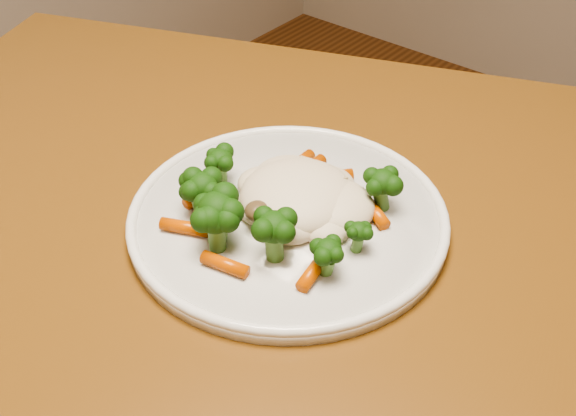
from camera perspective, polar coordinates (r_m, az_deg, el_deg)
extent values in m
cube|color=brown|center=(0.67, 4.78, -4.57)|extent=(1.31, 1.11, 0.04)
cube|color=brown|center=(1.29, -14.86, -3.05)|extent=(0.08, 0.08, 0.71)
cylinder|color=white|center=(0.67, 0.00, -0.90)|extent=(0.30, 0.30, 0.01)
ellipsoid|color=beige|center=(0.66, 0.82, 1.77)|extent=(0.13, 0.11, 0.05)
ellipsoid|color=black|center=(0.66, -6.71, 0.96)|extent=(0.05, 0.05, 0.04)
ellipsoid|color=black|center=(0.62, -5.69, -1.71)|extent=(0.05, 0.05, 0.04)
ellipsoid|color=black|center=(0.61, -1.10, -2.42)|extent=(0.05, 0.05, 0.04)
ellipsoid|color=black|center=(0.60, 3.15, -4.07)|extent=(0.04, 0.04, 0.03)
ellipsoid|color=black|center=(0.63, 5.54, -2.40)|extent=(0.03, 0.03, 0.03)
ellipsoid|color=black|center=(0.67, 7.41, 1.32)|extent=(0.04, 0.04, 0.04)
ellipsoid|color=black|center=(0.70, -5.35, 3.12)|extent=(0.04, 0.04, 0.04)
ellipsoid|color=black|center=(0.67, -7.12, 0.94)|extent=(0.04, 0.04, 0.04)
ellipsoid|color=black|center=(0.63, -5.55, -1.03)|extent=(0.05, 0.05, 0.05)
cylinder|color=#D85705|center=(0.72, 0.74, 3.46)|extent=(0.01, 0.05, 0.01)
cylinder|color=#D85705|center=(0.71, 3.23, 2.45)|extent=(0.04, 0.04, 0.01)
cylinder|color=#D85705|center=(0.67, 6.92, -0.37)|extent=(0.04, 0.03, 0.01)
cylinder|color=#D85705|center=(0.69, -6.78, 1.23)|extent=(0.01, 0.05, 0.01)
cylinder|color=#D85705|center=(0.65, -8.13, -1.52)|extent=(0.05, 0.03, 0.01)
cylinder|color=#D85705|center=(0.61, -5.01, -4.47)|extent=(0.04, 0.02, 0.01)
cylinder|color=#D85705|center=(0.60, 2.00, -5.03)|extent=(0.02, 0.04, 0.01)
cylinder|color=#D85705|center=(0.66, 1.88, 0.69)|extent=(0.03, 0.05, 0.01)
cylinder|color=#D85705|center=(0.69, 1.53, 3.00)|extent=(0.01, 0.05, 0.01)
ellipsoid|color=brown|center=(0.66, 1.64, 1.12)|extent=(0.03, 0.03, 0.02)
ellipsoid|color=brown|center=(0.64, 1.78, -0.09)|extent=(0.02, 0.02, 0.01)
ellipsoid|color=brown|center=(0.67, -0.83, 1.62)|extent=(0.02, 0.02, 0.02)
ellipsoid|color=brown|center=(0.64, -2.41, -0.25)|extent=(0.02, 0.02, 0.02)
ellipsoid|color=brown|center=(0.66, 1.32, 1.02)|extent=(0.02, 0.02, 0.02)
cube|color=tan|center=(0.70, 1.54, 3.27)|extent=(0.02, 0.02, 0.01)
cube|color=tan|center=(0.68, 3.67, 2.12)|extent=(0.02, 0.02, 0.01)
cube|color=tan|center=(0.70, 0.52, 3.21)|extent=(0.02, 0.02, 0.01)
cube|color=tan|center=(0.69, 1.86, 2.83)|extent=(0.03, 0.02, 0.01)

